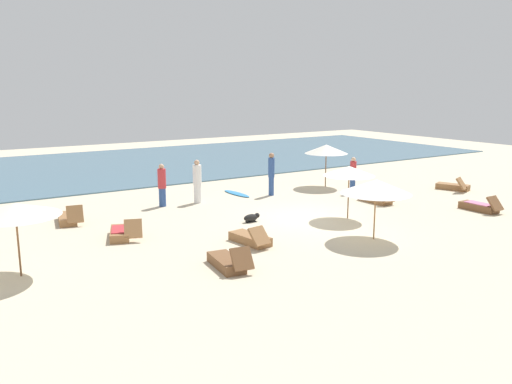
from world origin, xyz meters
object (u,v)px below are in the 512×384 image
Objects in this scene: umbrella_2 at (376,187)px; person_2 at (162,185)px; person_1 at (197,181)px; lounger_1 at (480,207)px; umbrella_0 at (15,210)px; surfboard at (237,194)px; person_3 at (353,175)px; lounger_6 at (68,218)px; dog at (252,218)px; lounger_4 at (454,187)px; umbrella_1 at (349,171)px; umbrella_3 at (326,149)px; person_0 at (271,173)px; lounger_0 at (376,199)px; lounger_5 at (228,262)px; lounger_3 at (251,239)px; lounger_2 at (121,233)px.

person_2 is at bearing 115.51° from umbrella_2.
umbrella_2 is at bearing -73.37° from person_1.
umbrella_2 reaches higher than lounger_1.
umbrella_0 is 12.08m from surfboard.
lounger_6 is at bearing 173.10° from person_3.
dog is at bearing 118.28° from umbrella_2.
lounger_4 is 13.93m from person_2.
lounger_4 is (8.10, 1.38, -1.65)m from umbrella_1.
umbrella_3 is 1.08× the size of person_0.
person_0 is at bearing 128.15° from lounger_0.
person_2 is (-10.44, 7.68, 0.73)m from lounger_1.
person_3 is (10.10, 5.89, 0.70)m from lounger_5.
lounger_3 reaches higher than dog.
person_1 is at bearing 164.22° from person_3.
lounger_6 is at bearing 126.26° from lounger_3.
person_0 is at bearing 0.51° from lounger_6.
person_3 is (3.53, -1.61, -0.16)m from person_0.
surfboard is at bearing 128.88° from lounger_1.
person_2 is (6.38, 5.66, -0.90)m from umbrella_0.
umbrella_3 reaches higher than person_3.
person_1 is at bearing 69.15° from lounger_5.
person_0 is at bearing 90.34° from umbrella_1.
lounger_5 is at bearing -122.01° from surfboard.
lounger_3 is 1.04× the size of person_3.
dog is (-3.34, -3.61, -0.86)m from person_0.
umbrella_0 is 15.43m from person_3.
lounger_4 reaches higher than lounger_1.
lounger_0 is at bearing -51.85° from person_0.
lounger_1 is at bearing -6.82° from umbrella_0.
person_3 is at bearing -29.29° from surfboard.
dog is at bearing -6.66° from lounger_2.
lounger_0 reaches higher than lounger_1.
umbrella_3 is 1.23× the size of lounger_5.
person_3 is 7.18m from dog.
person_2 is (-8.02, 4.32, 0.73)m from lounger_0.
lounger_1 is (6.50, 0.57, -1.59)m from umbrella_2.
lounger_6 is (-14.43, 7.01, -0.00)m from lounger_1.
person_1 is (3.01, 7.90, 0.77)m from lounger_5.
surfboard is (-9.35, 4.79, -0.14)m from lounger_4.
lounger_0 is 0.89× the size of person_1.
umbrella_0 is 1.35× the size of lounger_6.
lounger_4 is (9.29, 3.93, -1.59)m from umbrella_2.
person_2 is (-5.09, 0.59, -0.12)m from person_0.
person_2 is (1.48, 8.09, 0.73)m from lounger_5.
person_3 is at bearing 74.25° from lounger_0.
dog is at bearing 50.29° from lounger_5.
lounger_4 reaches higher than lounger_3.
umbrella_0 is at bearing -115.59° from lounger_6.
umbrella_2 reaches higher than surfboard.
lounger_6 is (2.39, 4.99, -1.63)m from umbrella_0.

